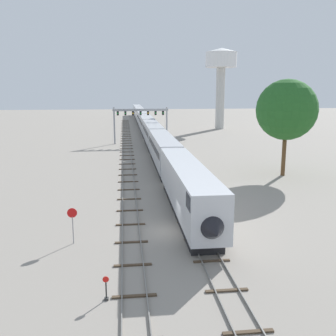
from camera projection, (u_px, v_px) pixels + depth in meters
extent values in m
plane|color=gray|center=(172.00, 232.00, 32.20)|extent=(400.00, 400.00, 0.00)
cube|color=slate|center=(146.00, 139.00, 90.68)|extent=(0.07, 200.00, 0.16)
cube|color=slate|center=(152.00, 139.00, 90.84)|extent=(0.07, 200.00, 0.16)
cube|color=#473828|center=(248.00, 332.00, 18.80)|extent=(2.60, 0.24, 0.10)
cube|color=#473828|center=(227.00, 290.00, 22.69)|extent=(2.60, 0.24, 0.10)
cube|color=#473828|center=(212.00, 261.00, 26.58)|extent=(2.60, 0.24, 0.10)
cube|color=#473828|center=(200.00, 239.00, 30.47)|extent=(2.60, 0.24, 0.10)
cube|color=#473828|center=(192.00, 222.00, 34.36)|extent=(2.60, 0.24, 0.10)
cube|color=#473828|center=(185.00, 208.00, 38.25)|extent=(2.60, 0.24, 0.10)
cube|color=#473828|center=(179.00, 197.00, 42.14)|extent=(2.60, 0.24, 0.10)
cube|color=#473828|center=(174.00, 188.00, 46.03)|extent=(2.60, 0.24, 0.10)
cube|color=#473828|center=(170.00, 181.00, 49.92)|extent=(2.60, 0.24, 0.10)
cube|color=#473828|center=(167.00, 174.00, 53.81)|extent=(2.60, 0.24, 0.10)
cube|color=#473828|center=(164.00, 168.00, 57.70)|extent=(2.60, 0.24, 0.10)
cube|color=#473828|center=(161.00, 163.00, 61.59)|extent=(2.60, 0.24, 0.10)
cube|color=#473828|center=(159.00, 159.00, 65.48)|extent=(2.60, 0.24, 0.10)
cube|color=#473828|center=(157.00, 155.00, 69.37)|extent=(2.60, 0.24, 0.10)
cube|color=#473828|center=(155.00, 151.00, 73.26)|extent=(2.60, 0.24, 0.10)
cube|color=#473828|center=(154.00, 148.00, 77.15)|extent=(2.60, 0.24, 0.10)
cube|color=#473828|center=(152.00, 145.00, 81.04)|extent=(2.60, 0.24, 0.10)
cube|color=#473828|center=(151.00, 143.00, 84.93)|extent=(2.60, 0.24, 0.10)
cube|color=#473828|center=(150.00, 140.00, 88.83)|extent=(2.60, 0.24, 0.10)
cube|color=#473828|center=(149.00, 138.00, 92.72)|extent=(2.60, 0.24, 0.10)
cube|color=#473828|center=(148.00, 136.00, 96.61)|extent=(2.60, 0.24, 0.10)
cube|color=#473828|center=(147.00, 134.00, 100.50)|extent=(2.60, 0.24, 0.10)
cube|color=#473828|center=(146.00, 133.00, 104.39)|extent=(2.60, 0.24, 0.10)
cube|color=#473828|center=(145.00, 131.00, 108.28)|extent=(2.60, 0.24, 0.10)
cube|color=#473828|center=(144.00, 130.00, 112.17)|extent=(2.60, 0.24, 0.10)
cube|color=#473828|center=(144.00, 128.00, 116.06)|extent=(2.60, 0.24, 0.10)
cube|color=#473828|center=(143.00, 127.00, 119.95)|extent=(2.60, 0.24, 0.10)
cube|color=#473828|center=(142.00, 126.00, 123.84)|extent=(2.60, 0.24, 0.10)
cube|color=#473828|center=(142.00, 125.00, 127.73)|extent=(2.60, 0.24, 0.10)
cube|color=#473828|center=(141.00, 124.00, 131.62)|extent=(2.60, 0.24, 0.10)
cube|color=#473828|center=(141.00, 123.00, 135.51)|extent=(2.60, 0.24, 0.10)
cube|color=#473828|center=(140.00, 122.00, 139.40)|extent=(2.60, 0.24, 0.10)
cube|color=#473828|center=(140.00, 121.00, 143.29)|extent=(2.60, 0.24, 0.10)
cube|color=#473828|center=(139.00, 120.00, 147.18)|extent=(2.60, 0.24, 0.10)
cube|color=#473828|center=(139.00, 119.00, 151.07)|extent=(2.60, 0.24, 0.10)
cube|color=#473828|center=(138.00, 118.00, 154.96)|extent=(2.60, 0.24, 0.10)
cube|color=#473828|center=(138.00, 118.00, 158.85)|extent=(2.60, 0.24, 0.10)
cube|color=#473828|center=(138.00, 117.00, 162.74)|extent=(2.60, 0.24, 0.10)
cube|color=#473828|center=(137.00, 116.00, 166.63)|extent=(2.60, 0.24, 0.10)
cube|color=#473828|center=(137.00, 116.00, 170.52)|extent=(2.60, 0.24, 0.10)
cube|color=#473828|center=(137.00, 115.00, 174.41)|extent=(2.60, 0.24, 0.10)
cube|color=#473828|center=(137.00, 115.00, 178.30)|extent=(2.60, 0.24, 0.10)
cube|color=#473828|center=(136.00, 114.00, 182.20)|extent=(2.60, 0.24, 0.10)
cube|color=#473828|center=(136.00, 114.00, 186.09)|extent=(2.60, 0.24, 0.10)
cube|color=slate|center=(123.00, 154.00, 70.62)|extent=(0.07, 160.00, 0.16)
cube|color=slate|center=(131.00, 153.00, 70.78)|extent=(0.07, 160.00, 0.16)
cube|color=#473828|center=(134.00, 296.00, 22.07)|extent=(2.60, 0.24, 0.10)
cube|color=#473828|center=(133.00, 265.00, 25.96)|extent=(2.60, 0.24, 0.10)
cube|color=#473828|center=(132.00, 242.00, 29.85)|extent=(2.60, 0.24, 0.10)
cube|color=#473828|center=(131.00, 224.00, 33.74)|extent=(2.60, 0.24, 0.10)
cube|color=#473828|center=(130.00, 210.00, 37.63)|extent=(2.60, 0.24, 0.10)
cube|color=#473828|center=(129.00, 199.00, 41.52)|extent=(2.60, 0.24, 0.10)
cube|color=#473828|center=(129.00, 190.00, 45.41)|extent=(2.60, 0.24, 0.10)
cube|color=#473828|center=(128.00, 182.00, 49.31)|extent=(2.60, 0.24, 0.10)
cube|color=#473828|center=(128.00, 175.00, 53.20)|extent=(2.60, 0.24, 0.10)
cube|color=#473828|center=(128.00, 169.00, 57.09)|extent=(2.60, 0.24, 0.10)
cube|color=#473828|center=(127.00, 164.00, 60.98)|extent=(2.60, 0.24, 0.10)
cube|color=#473828|center=(127.00, 159.00, 64.87)|extent=(2.60, 0.24, 0.10)
cube|color=#473828|center=(127.00, 155.00, 68.76)|extent=(2.60, 0.24, 0.10)
cube|color=#473828|center=(127.00, 152.00, 72.65)|extent=(2.60, 0.24, 0.10)
cube|color=#473828|center=(127.00, 149.00, 76.54)|extent=(2.60, 0.24, 0.10)
cube|color=#473828|center=(126.00, 146.00, 80.43)|extent=(2.60, 0.24, 0.10)
cube|color=#473828|center=(126.00, 143.00, 84.32)|extent=(2.60, 0.24, 0.10)
cube|color=#473828|center=(126.00, 141.00, 88.21)|extent=(2.60, 0.24, 0.10)
cube|color=#473828|center=(126.00, 139.00, 92.10)|extent=(2.60, 0.24, 0.10)
cube|color=#473828|center=(126.00, 137.00, 95.99)|extent=(2.60, 0.24, 0.10)
cube|color=#473828|center=(126.00, 135.00, 99.88)|extent=(2.60, 0.24, 0.10)
cube|color=#473828|center=(126.00, 133.00, 103.77)|extent=(2.60, 0.24, 0.10)
cube|color=#473828|center=(126.00, 131.00, 107.66)|extent=(2.60, 0.24, 0.10)
cube|color=#473828|center=(126.00, 130.00, 111.55)|extent=(2.60, 0.24, 0.10)
cube|color=#473828|center=(125.00, 129.00, 115.44)|extent=(2.60, 0.24, 0.10)
cube|color=#473828|center=(125.00, 127.00, 119.33)|extent=(2.60, 0.24, 0.10)
cube|color=#473828|center=(125.00, 126.00, 123.22)|extent=(2.60, 0.24, 0.10)
cube|color=#473828|center=(125.00, 125.00, 127.11)|extent=(2.60, 0.24, 0.10)
cube|color=#473828|center=(125.00, 124.00, 131.00)|extent=(2.60, 0.24, 0.10)
cube|color=#473828|center=(125.00, 123.00, 134.89)|extent=(2.60, 0.24, 0.10)
cube|color=#473828|center=(125.00, 122.00, 138.78)|extent=(2.60, 0.24, 0.10)
cube|color=#473828|center=(125.00, 121.00, 142.68)|extent=(2.60, 0.24, 0.10)
cube|color=#473828|center=(125.00, 120.00, 146.57)|extent=(2.60, 0.24, 0.10)
cube|color=silver|center=(187.00, 184.00, 36.34)|extent=(3.00, 21.26, 3.80)
cone|color=black|center=(213.00, 229.00, 25.88)|extent=(2.88, 2.60, 2.88)
cube|color=black|center=(209.00, 201.00, 26.93)|extent=(3.04, 1.80, 1.10)
cube|color=black|center=(187.00, 208.00, 36.83)|extent=(2.52, 19.14, 1.00)
cube|color=#B7BABF|center=(163.00, 149.00, 57.99)|extent=(3.00, 21.26, 3.80)
cube|color=black|center=(163.00, 146.00, 57.91)|extent=(3.04, 19.56, 0.90)
cube|color=black|center=(163.00, 164.00, 58.48)|extent=(2.52, 19.14, 1.00)
cube|color=#B7BABF|center=(152.00, 133.00, 79.64)|extent=(3.00, 21.26, 3.80)
cube|color=black|center=(152.00, 131.00, 79.56)|extent=(3.04, 19.56, 0.90)
cube|color=black|center=(153.00, 144.00, 80.13)|extent=(2.52, 19.14, 1.00)
cube|color=#B7BABF|center=(146.00, 123.00, 101.29)|extent=(3.00, 21.26, 3.80)
cube|color=black|center=(146.00, 122.00, 101.21)|extent=(3.04, 19.56, 0.90)
cube|color=black|center=(146.00, 132.00, 101.78)|extent=(2.52, 19.14, 1.00)
cube|color=#B7BABF|center=(142.00, 117.00, 122.95)|extent=(3.00, 21.26, 3.80)
cube|color=black|center=(142.00, 116.00, 122.87)|extent=(3.04, 19.56, 0.90)
cube|color=black|center=(142.00, 125.00, 123.44)|extent=(2.52, 19.14, 1.00)
cube|color=#B7BABF|center=(139.00, 113.00, 144.60)|extent=(3.00, 21.26, 3.80)
cube|color=black|center=(139.00, 112.00, 144.52)|extent=(3.04, 19.56, 0.90)
cube|color=black|center=(139.00, 119.00, 145.09)|extent=(2.52, 19.14, 1.00)
cube|color=#B7BABF|center=(137.00, 110.00, 166.25)|extent=(3.00, 21.26, 3.80)
cube|color=black|center=(137.00, 109.00, 166.17)|extent=(3.04, 19.56, 0.90)
cube|color=black|center=(137.00, 115.00, 166.74)|extent=(2.52, 19.14, 1.00)
cylinder|color=#999BA0|center=(114.00, 126.00, 82.74)|extent=(0.36, 0.36, 7.98)
cylinder|color=#999BA0|center=(167.00, 125.00, 84.03)|extent=(0.36, 0.36, 7.98)
cube|color=#999BA0|center=(141.00, 110.00, 82.69)|extent=(12.10, 0.36, 0.50)
cube|color=black|center=(118.00, 113.00, 82.33)|extent=(0.44, 0.32, 0.90)
sphere|color=green|center=(118.00, 113.00, 82.15)|extent=(0.28, 0.28, 0.28)
cube|color=black|center=(125.00, 113.00, 82.52)|extent=(0.44, 0.32, 0.90)
sphere|color=green|center=(125.00, 113.00, 82.33)|extent=(0.28, 0.28, 0.28)
cube|color=black|center=(133.00, 113.00, 82.70)|extent=(0.44, 0.32, 0.90)
sphere|color=yellow|center=(133.00, 113.00, 82.52)|extent=(0.28, 0.28, 0.28)
cube|color=black|center=(141.00, 113.00, 82.89)|extent=(0.44, 0.32, 0.90)
sphere|color=green|center=(141.00, 113.00, 82.70)|extent=(0.28, 0.28, 0.28)
cube|color=black|center=(148.00, 113.00, 83.07)|extent=(0.44, 0.32, 0.90)
sphere|color=yellow|center=(148.00, 113.00, 82.89)|extent=(0.28, 0.28, 0.28)
cube|color=black|center=(156.00, 113.00, 83.25)|extent=(0.44, 0.32, 0.90)
sphere|color=green|center=(156.00, 113.00, 83.07)|extent=(0.28, 0.28, 0.28)
cube|color=black|center=(163.00, 113.00, 83.44)|extent=(0.44, 0.32, 0.90)
sphere|color=green|center=(163.00, 113.00, 83.25)|extent=(0.28, 0.28, 0.28)
cylinder|color=beige|center=(220.00, 99.00, 113.51)|extent=(2.60, 2.60, 18.08)
cylinder|color=white|center=(221.00, 60.00, 111.23)|extent=(9.14, 9.14, 4.29)
cone|color=white|center=(222.00, 50.00, 110.68)|extent=(9.33, 9.33, 1.20)
cylinder|color=black|center=(106.00, 291.00, 21.67)|extent=(0.08, 0.08, 1.10)
cylinder|color=red|center=(106.00, 279.00, 21.50)|extent=(0.36, 0.03, 0.36)
cube|color=#333333|center=(106.00, 299.00, 21.77)|extent=(0.24, 0.24, 0.12)
cylinder|color=gray|center=(73.00, 230.00, 29.52)|extent=(0.08, 0.08, 2.20)
cylinder|color=red|center=(72.00, 213.00, 29.22)|extent=(0.76, 0.03, 0.76)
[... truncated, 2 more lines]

